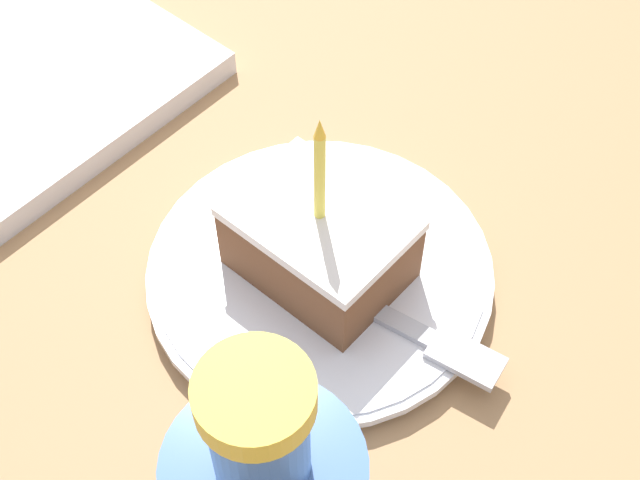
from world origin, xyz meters
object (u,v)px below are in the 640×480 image
Objects in this scene: plate at (320,272)px; marble_board at (24,85)px; fork at (377,312)px; cake_slice at (320,242)px.

marble_board reaches higher than plate.
marble_board is (-0.02, 0.29, 0.00)m from plate.
plate is 1.15× the size of fork.
plate is 0.29m from marble_board.
plate is at bearing -86.46° from marble_board.
cake_slice reaches higher than fork.
cake_slice reaches higher than plate.
cake_slice is 0.06m from fork.
cake_slice is 0.29m from marble_board.
cake_slice is (-0.00, -0.00, 0.04)m from plate.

